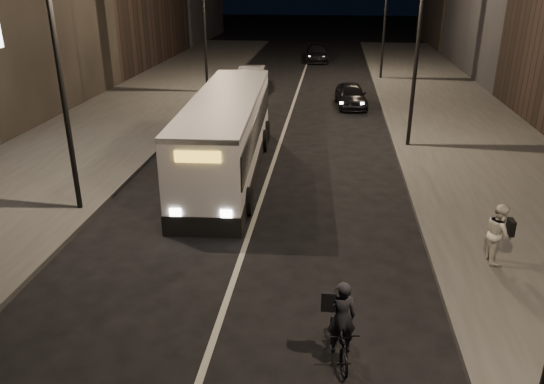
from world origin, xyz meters
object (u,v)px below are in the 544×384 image
(streetlight_left_far, at_px, (208,4))
(cyclist_on_bicycle, at_px, (340,333))
(car_near, at_px, (351,95))
(streetlight_right_far, at_px, (382,0))
(city_bus, at_px, (227,131))
(streetlight_right_mid, at_px, (413,19))
(pedestrian_woman, at_px, (498,233))
(car_mid, at_px, (253,76))
(car_far, at_px, (317,53))
(streetlight_left_near, at_px, (64,39))

(streetlight_left_far, relative_size, cyclist_on_bicycle, 4.38)
(streetlight_left_far, distance_m, car_near, 10.12)
(streetlight_right_far, relative_size, city_bus, 0.73)
(streetlight_right_mid, bearing_deg, pedestrian_woman, -82.74)
(streetlight_left_far, distance_m, car_mid, 5.55)
(streetlight_left_far, bearing_deg, car_mid, 42.03)
(streetlight_right_far, bearing_deg, streetlight_left_far, -150.64)
(cyclist_on_bicycle, height_order, car_near, cyclist_on_bicycle)
(streetlight_right_far, relative_size, car_far, 1.71)
(streetlight_right_mid, distance_m, streetlight_right_far, 16.00)
(streetlight_left_near, xyz_separation_m, pedestrian_woman, (11.94, -2.00, -4.41))
(cyclist_on_bicycle, distance_m, pedestrian_woman, 5.73)
(cyclist_on_bicycle, bearing_deg, streetlight_right_mid, 67.77)
(streetlight_left_far, distance_m, cyclist_on_bicycle, 25.80)
(streetlight_right_mid, xyz_separation_m, car_far, (-4.53, 24.13, -4.67))
(streetlight_right_mid, distance_m, car_far, 25.00)
(pedestrian_woman, xyz_separation_m, car_near, (-3.31, 17.56, -0.29))
(streetlight_right_mid, relative_size, car_near, 2.09)
(cyclist_on_bicycle, bearing_deg, car_far, 81.44)
(streetlight_right_far, bearing_deg, car_near, -103.56)
(streetlight_left_far, height_order, car_mid, streetlight_left_far)
(streetlight_right_mid, height_order, cyclist_on_bicycle, streetlight_right_mid)
(city_bus, bearing_deg, streetlight_right_far, 67.81)
(streetlight_left_near, bearing_deg, streetlight_left_far, 90.00)
(city_bus, bearing_deg, streetlight_left_far, 102.19)
(city_bus, bearing_deg, cyclist_on_bicycle, -70.67)
(pedestrian_woman, xyz_separation_m, car_mid, (-9.62, 22.09, -0.18))
(streetlight_right_far, distance_m, streetlight_left_far, 12.24)
(pedestrian_woman, bearing_deg, streetlight_right_far, 1.82)
(streetlight_left_near, distance_m, car_far, 33.05)
(streetlight_right_mid, bearing_deg, city_bus, -151.10)
(streetlight_right_far, xyz_separation_m, car_far, (-4.53, 8.13, -4.67))
(car_near, bearing_deg, city_bus, -119.58)
(streetlight_left_near, distance_m, cyclist_on_bicycle, 11.07)
(streetlight_left_near, height_order, streetlight_left_far, same)
(streetlight_left_near, distance_m, streetlight_left_far, 18.00)
(streetlight_right_mid, relative_size, streetlight_left_far, 1.00)
(streetlight_right_far, relative_size, car_mid, 1.73)
(car_near, xyz_separation_m, car_far, (-2.50, 16.58, 0.03))
(streetlight_right_far, distance_m, cyclist_on_bicycle, 30.58)
(streetlight_left_far, xyz_separation_m, car_mid, (2.32, 2.09, -4.59))
(streetlight_left_near, bearing_deg, car_near, 60.99)
(streetlight_right_far, xyz_separation_m, streetlight_left_near, (-10.66, -24.00, 0.00))
(streetlight_left_far, relative_size, car_near, 2.09)
(cyclist_on_bicycle, xyz_separation_m, car_mid, (-5.61, 26.18, 0.16))
(car_mid, bearing_deg, car_near, 140.07)
(car_far, bearing_deg, streetlight_right_far, -63.42)
(streetlight_left_near, bearing_deg, car_far, 79.20)
(streetlight_right_mid, bearing_deg, streetlight_left_far, 136.84)
(streetlight_left_far, xyz_separation_m, car_near, (8.63, -2.44, -4.70))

